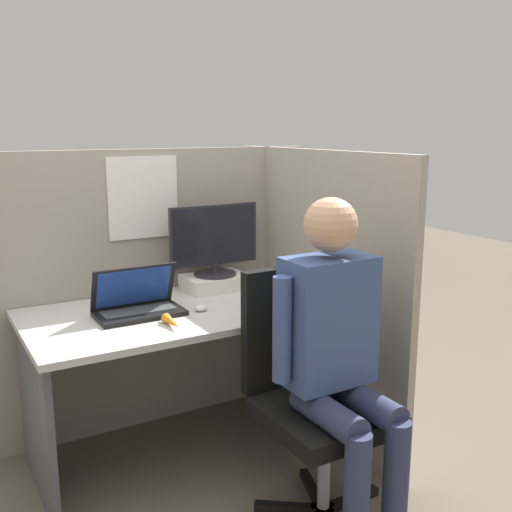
{
  "coord_description": "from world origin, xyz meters",
  "views": [
    {
      "loc": [
        -1.01,
        -2.07,
        1.54
      ],
      "look_at": [
        0.3,
        0.19,
        0.97
      ],
      "focal_mm": 42.0,
      "sensor_mm": 36.0,
      "label": 1
    }
  ],
  "objects": [
    {
      "name": "carrot_toy",
      "position": [
        -0.12,
        0.15,
        0.74
      ],
      "size": [
        0.04,
        0.16,
        0.04
      ],
      "color": "orange",
      "rests_on": "desk"
    },
    {
      "name": "cubicle_panel_right",
      "position": [
        0.71,
        0.3,
        0.72
      ],
      "size": [
        0.04,
        1.4,
        1.43
      ],
      "color": "gray",
      "rests_on": "ground"
    },
    {
      "name": "ground_plane",
      "position": [
        0.0,
        0.0,
        0.0
      ],
      "size": [
        12.0,
        12.0,
        0.0
      ],
      "primitive_type": "plane",
      "color": "#665B4C"
    },
    {
      "name": "cubicle_panel_back",
      "position": [
        -0.0,
        0.77,
        0.72
      ],
      "size": [
        1.87,
        0.05,
        1.43
      ],
      "color": "gray",
      "rests_on": "ground"
    },
    {
      "name": "monitor",
      "position": [
        0.3,
        0.6,
        0.98
      ],
      "size": [
        0.48,
        0.22,
        0.36
      ],
      "color": "#232328",
      "rests_on": "paper_box"
    },
    {
      "name": "laptop",
      "position": [
        -0.19,
        0.39,
        0.77
      ],
      "size": [
        0.38,
        0.22,
        0.22
      ],
      "color": "black",
      "rests_on": "desk"
    },
    {
      "name": "stapler",
      "position": [
        0.57,
        0.37,
        0.75
      ],
      "size": [
        0.05,
        0.16,
        0.06
      ],
      "color": "#2D2D33",
      "rests_on": "desk"
    },
    {
      "name": "person",
      "position": [
        0.31,
        -0.41,
        0.75
      ],
      "size": [
        0.48,
        0.45,
        1.29
      ],
      "color": "#282D4C",
      "rests_on": "ground"
    },
    {
      "name": "desk",
      "position": [
        0.0,
        0.37,
        0.54
      ],
      "size": [
        1.37,
        0.75,
        0.72
      ],
      "color": "#B7B7B2",
      "rests_on": "ground"
    },
    {
      "name": "mouse",
      "position": [
        0.08,
        0.29,
        0.74
      ],
      "size": [
        0.06,
        0.05,
        0.03
      ],
      "color": "silver",
      "rests_on": "desk"
    },
    {
      "name": "paper_box",
      "position": [
        0.3,
        0.6,
        0.76
      ],
      "size": [
        0.31,
        0.23,
        0.07
      ],
      "color": "white",
      "rests_on": "desk"
    },
    {
      "name": "office_chair",
      "position": [
        0.3,
        -0.25,
        0.51
      ],
      "size": [
        0.52,
        0.56,
        0.98
      ],
      "color": "black",
      "rests_on": "ground"
    }
  ]
}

